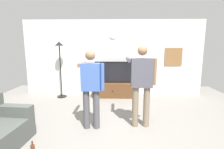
# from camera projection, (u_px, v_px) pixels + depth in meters

# --- Properties ---
(ground_plane) EXTENTS (8.40, 8.40, 0.00)m
(ground_plane) POSITION_uv_depth(u_px,v_px,m) (111.00, 135.00, 3.49)
(ground_plane) COLOR gray
(back_wall) EXTENTS (6.40, 0.10, 2.70)m
(back_wall) POSITION_uv_depth(u_px,v_px,m) (113.00, 58.00, 6.16)
(back_wall) COLOR silver
(back_wall) RESTS_ON ground_plane
(tv_stand) EXTENTS (1.39, 0.50, 0.51)m
(tv_stand) POSITION_uv_depth(u_px,v_px,m) (113.00, 90.00, 6.01)
(tv_stand) COLOR brown
(tv_stand) RESTS_ON ground_plane
(television) EXTENTS (1.28, 0.07, 0.74)m
(television) POSITION_uv_depth(u_px,v_px,m) (113.00, 72.00, 5.95)
(television) COLOR black
(television) RESTS_ON tv_stand
(wall_clock) EXTENTS (0.25, 0.03, 0.25)m
(wall_clock) POSITION_uv_depth(u_px,v_px,m) (113.00, 35.00, 5.96)
(wall_clock) COLOR white
(framed_picture) EXTENTS (0.61, 0.04, 0.64)m
(framed_picture) POSITION_uv_depth(u_px,v_px,m) (173.00, 57.00, 6.05)
(framed_picture) COLOR olive
(floor_lamp) EXTENTS (0.32, 0.32, 1.94)m
(floor_lamp) POSITION_uv_depth(u_px,v_px,m) (60.00, 58.00, 5.79)
(floor_lamp) COLOR black
(floor_lamp) RESTS_ON ground_plane
(person_standing_nearer_lamp) EXTENTS (0.58, 0.78, 1.72)m
(person_standing_nearer_lamp) POSITION_uv_depth(u_px,v_px,m) (91.00, 85.00, 3.63)
(person_standing_nearer_lamp) COLOR #4C4C51
(person_standing_nearer_lamp) RESTS_ON ground_plane
(person_standing_nearer_couch) EXTENTS (0.64, 0.78, 1.81)m
(person_standing_nearer_couch) POSITION_uv_depth(u_px,v_px,m) (141.00, 81.00, 3.71)
(person_standing_nearer_couch) COLOR #7A6B56
(person_standing_nearer_couch) RESTS_ON ground_plane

